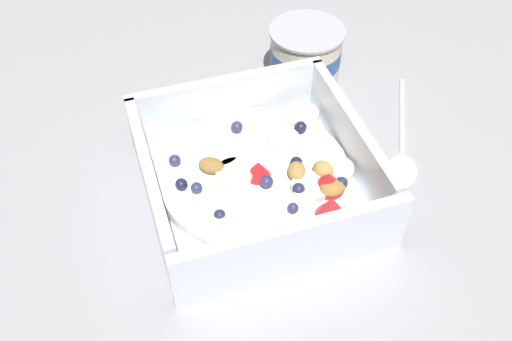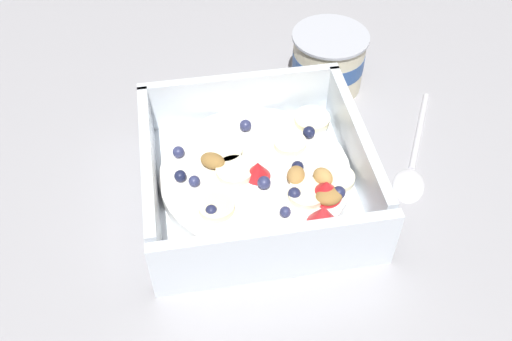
% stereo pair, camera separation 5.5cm
% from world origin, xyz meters
% --- Properties ---
extents(ground_plane, '(2.40, 2.40, 0.00)m').
position_xyz_m(ground_plane, '(0.00, 0.00, 0.00)').
color(ground_plane, '#9E9EA3').
extents(fruit_bowl, '(0.21, 0.21, 0.07)m').
position_xyz_m(fruit_bowl, '(-0.02, -0.01, 0.02)').
color(fruit_bowl, white).
rests_on(fruit_bowl, ground).
extents(spoon, '(0.10, 0.16, 0.01)m').
position_xyz_m(spoon, '(0.15, -0.00, 0.00)').
color(spoon, silver).
rests_on(spoon, ground).
extents(yogurt_cup, '(0.09, 0.09, 0.07)m').
position_xyz_m(yogurt_cup, '(0.09, 0.15, 0.04)').
color(yogurt_cup, beige).
rests_on(yogurt_cup, ground).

